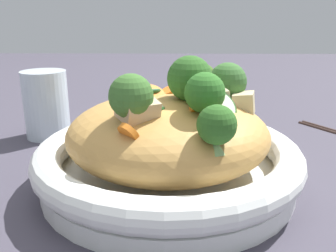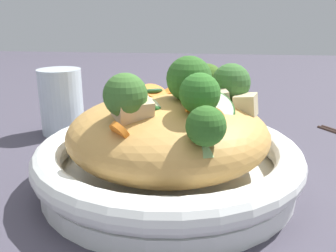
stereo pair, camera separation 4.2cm
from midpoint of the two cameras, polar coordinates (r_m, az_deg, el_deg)
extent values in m
plane|color=#3E3A46|center=(0.45, 2.72, -9.05)|extent=(3.00, 3.00, 0.00)
cylinder|color=white|center=(0.45, 2.74, -7.84)|extent=(0.30, 0.30, 0.02)
torus|color=white|center=(0.43, 2.79, -4.51)|extent=(0.32, 0.32, 0.03)
ellipsoid|color=#C39048|center=(0.42, 2.84, -1.18)|extent=(0.24, 0.24, 0.09)
torus|color=tan|center=(0.42, 3.02, 3.97)|extent=(0.07, 0.07, 0.01)
torus|color=#C88D3E|center=(0.39, 4.57, 1.05)|extent=(0.05, 0.05, 0.02)
torus|color=tan|center=(0.43, 0.50, 2.84)|extent=(0.05, 0.05, 0.02)
cone|color=#93AC75|center=(0.45, 12.49, 3.48)|extent=(0.03, 0.03, 0.02)
sphere|color=#3A6930|center=(0.44, 12.70, 6.68)|extent=(0.06, 0.06, 0.05)
cone|color=#97B969|center=(0.37, 8.27, 1.36)|extent=(0.03, 0.03, 0.02)
sphere|color=#2E6A25|center=(0.36, 8.43, 5.09)|extent=(0.06, 0.06, 0.04)
cone|color=#94B56D|center=(0.33, 9.61, -3.63)|extent=(0.02, 0.03, 0.02)
sphere|color=#2D5E21|center=(0.32, 9.80, -0.08)|extent=(0.05, 0.05, 0.04)
cone|color=#98B773|center=(0.49, 8.54, 4.47)|extent=(0.03, 0.03, 0.02)
sphere|color=#3B5F20|center=(0.49, 8.67, 7.17)|extent=(0.06, 0.06, 0.05)
cone|color=#92AE74|center=(0.36, -3.36, 0.99)|extent=(0.02, 0.02, 0.02)
sphere|color=#3C6A2D|center=(0.36, -3.43, 4.85)|extent=(0.06, 0.06, 0.04)
cone|color=#94B273|center=(0.41, 6.30, 3.90)|extent=(0.03, 0.03, 0.01)
sphere|color=#2E5F23|center=(0.40, 6.42, 7.43)|extent=(0.07, 0.07, 0.05)
cylinder|color=orange|center=(0.37, 7.61, 2.59)|extent=(0.02, 0.02, 0.02)
cylinder|color=orange|center=(0.44, 3.52, 5.49)|extent=(0.03, 0.03, 0.02)
cylinder|color=orange|center=(0.36, 10.26, 0.89)|extent=(0.03, 0.03, 0.02)
cylinder|color=orange|center=(0.34, -4.17, -0.94)|extent=(0.03, 0.03, 0.02)
cylinder|color=orange|center=(0.40, -3.92, 3.71)|extent=(0.02, 0.03, 0.02)
cylinder|color=orange|center=(0.43, 0.55, 5.29)|extent=(0.04, 0.04, 0.02)
cylinder|color=beige|center=(0.44, -0.45, 5.32)|extent=(0.04, 0.04, 0.01)
torus|color=#26532C|center=(0.44, -0.45, 5.32)|extent=(0.05, 0.05, 0.02)
cylinder|color=beige|center=(0.39, 11.04, 2.77)|extent=(0.04, 0.04, 0.03)
torus|color=#2B5A24|center=(0.39, 11.04, 2.77)|extent=(0.05, 0.05, 0.04)
cylinder|color=beige|center=(0.38, 0.18, 3.63)|extent=(0.03, 0.04, 0.02)
torus|color=#225624|center=(0.38, 0.18, 3.63)|extent=(0.04, 0.04, 0.02)
cube|color=#CFBA90|center=(0.41, 11.12, 4.10)|extent=(0.03, 0.03, 0.02)
cube|color=#CEBC8C|center=(0.43, 15.05, 3.11)|extent=(0.03, 0.03, 0.03)
cube|color=#D1B587|center=(0.36, -2.42, 2.59)|extent=(0.05, 0.05, 0.03)
cylinder|color=silver|center=(0.64, -14.80, 3.77)|extent=(0.07, 0.07, 0.11)
camera|label=1|loc=(0.02, -87.14, 0.90)|focal=38.32mm
camera|label=2|loc=(0.02, 92.86, -0.90)|focal=38.32mm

